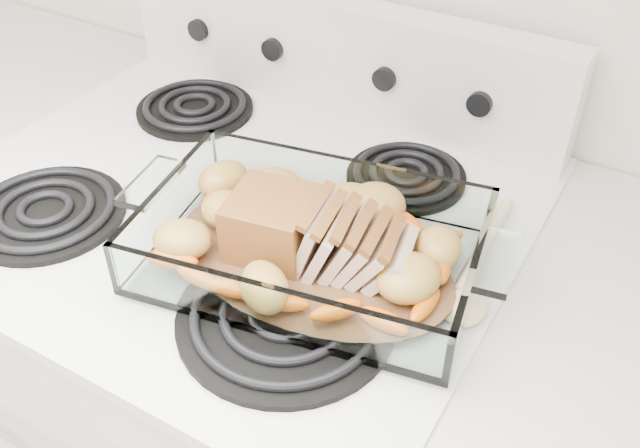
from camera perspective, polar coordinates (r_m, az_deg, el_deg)
The scene contains 5 objects.
electric_range at distance 1.32m, azimuth -5.41°, elevation -13.80°, with size 0.78×0.70×1.12m.
baking_dish at distance 0.85m, azimuth -0.68°, elevation -2.19°, with size 0.39×0.26×0.07m.
pork_roast at distance 0.84m, azimuth -1.46°, elevation -0.61°, with size 0.22×0.10×0.08m.
roast_vegetables at distance 0.88m, azimuth 0.43°, elevation -0.08°, with size 0.40×0.22×0.05m.
wooden_spoon at distance 0.87m, azimuth 12.17°, elevation -4.22°, with size 0.06×0.25×0.02m.
Camera 1 is at (0.50, 1.03, 1.53)m, focal length 40.00 mm.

